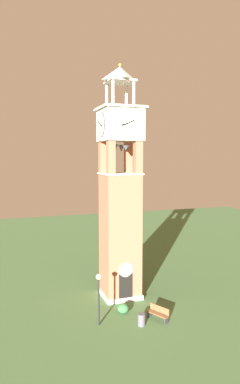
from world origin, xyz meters
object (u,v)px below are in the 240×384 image
object	(u,v)px
clock_tower	(120,203)
lamp_post	(99,289)
park_bench	(158,313)
trash_bin	(141,320)

from	to	relation	value
clock_tower	lamp_post	size ratio (longest dim) A/B	5.22
park_bench	trash_bin	size ratio (longest dim) A/B	2.03
park_bench	trash_bin	world-z (taller)	park_bench
clock_tower	lamp_post	world-z (taller)	clock_tower
trash_bin	clock_tower	bearing A→B (deg)	87.09
clock_tower	park_bench	size ratio (longest dim) A/B	11.23
trash_bin	lamp_post	bearing A→B (deg)	159.81
clock_tower	park_bench	distance (m)	8.68
park_bench	trash_bin	xyz separation A→B (m)	(-1.40, -0.34, -0.08)
clock_tower	trash_bin	bearing A→B (deg)	-92.91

